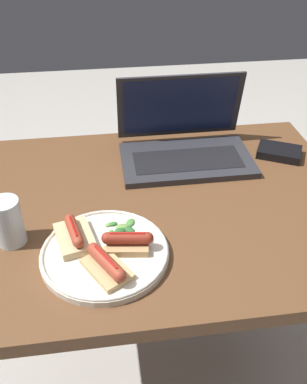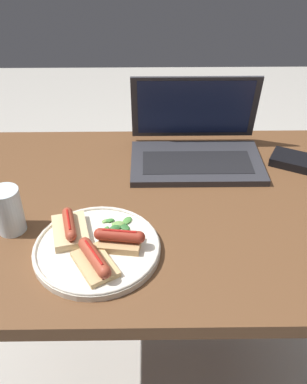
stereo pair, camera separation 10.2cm
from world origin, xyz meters
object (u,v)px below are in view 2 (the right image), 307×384
laptop (196,146)px  external_drive (294,161)px  drinking_glass (8,211)px  plate (97,248)px

laptop → external_drive: 0.28m
laptop → drinking_glass: bearing=-146.0°
laptop → external_drive: size_ratio=2.51×
plate → drinking_glass: (-0.20, 0.08, 0.05)m
laptop → plate: bearing=-123.0°
plate → external_drive: size_ratio=1.88×
plate → external_drive: bearing=33.6°
drinking_glass → external_drive: drinking_glass is taller
laptop → drinking_glass: 0.55m
laptop → plate: laptop is taller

